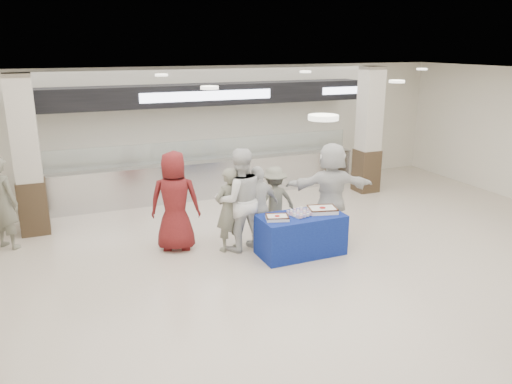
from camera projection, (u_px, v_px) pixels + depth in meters
name	position (u px, v px, depth m)	size (l,w,h in m)	color
ground	(304.00, 285.00, 8.00)	(14.00, 14.00, 0.00)	beige
serving_line	(205.00, 151.00, 12.46)	(8.70, 0.85, 2.80)	silver
column_left	(27.00, 160.00, 9.84)	(0.55, 0.55, 3.20)	#342618
column_right	(369.00, 133.00, 12.75)	(0.55, 0.55, 3.20)	#342618
display_table	(301.00, 235.00, 9.12)	(1.55, 0.78, 0.75)	navy
sheet_cake_left	(277.00, 217.00, 8.78)	(0.46, 0.40, 0.09)	white
sheet_cake_right	(322.00, 209.00, 9.17)	(0.59, 0.50, 0.10)	white
cupcake_tray	(301.00, 213.00, 9.03)	(0.50, 0.42, 0.07)	#B9B9BE
civilian_maroon	(175.00, 201.00, 9.18)	(0.92, 0.60, 1.88)	maroon
soldier_a	(229.00, 210.00, 9.17)	(0.58, 0.38, 1.59)	#686C5B
chef_tall	(240.00, 200.00, 9.17)	(0.94, 0.73, 1.93)	white
chef_short	(258.00, 207.00, 9.36)	(0.92, 0.38, 1.57)	white
soldier_b	(274.00, 201.00, 9.99)	(0.91, 0.52, 1.41)	#686C5B
civilian_white	(331.00, 190.00, 9.88)	(1.76, 0.56, 1.90)	white
soldier_bg	(3.00, 203.00, 9.26)	(0.65, 0.43, 1.78)	#686C5B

